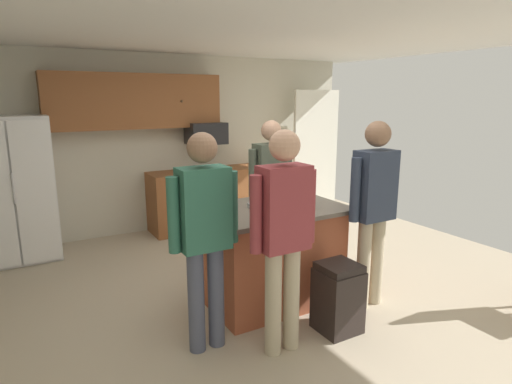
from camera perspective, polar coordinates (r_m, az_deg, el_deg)
The scene contains 21 objects.
floor at distance 4.47m, azimuth -0.33°, elevation -13.82°, with size 7.04×7.04×0.00m, color #B7A88E.
ceiling at distance 4.05m, azimuth -0.38°, elevation 21.30°, with size 7.04×7.04×0.00m, color white.
back_wall at distance 6.62m, azimuth -12.48°, elevation 6.33°, with size 6.40×0.10×2.60m, color beige.
french_door_window_panel at distance 7.50m, azimuth 7.94°, elevation 5.67°, with size 0.90×0.06×2.00m, color white.
cabinet_run_upper at distance 6.28m, azimuth -15.74°, elevation 11.56°, with size 2.40×0.38×0.75m.
cabinet_run_lower at distance 6.67m, azimuth -6.39°, elevation -0.82°, with size 1.80×0.63×0.90m.
refrigerator at distance 5.96m, azimuth -29.61°, elevation 0.28°, with size 0.90×0.76×1.77m.
microwave_over_range at distance 6.53m, azimuth -6.68°, elevation 7.78°, with size 0.56×0.40×0.32m, color black.
kitchen_island at distance 4.21m, azimuth 2.06°, elevation -8.28°, with size 1.37×0.95×0.96m.
person_elder_center at distance 3.23m, azimuth 3.67°, elevation -4.77°, with size 0.57×0.23×1.76m.
person_guest_left at distance 4.91m, azimuth 1.98°, elevation 1.03°, with size 0.57×0.23×1.73m.
person_guest_right at distance 4.12m, azimuth 15.43°, elevation -1.23°, with size 0.57×0.23×1.78m.
person_host_foreground at distance 3.29m, azimuth -6.90°, elevation -4.79°, with size 0.57×0.23×1.74m.
glass_dark_ale at distance 4.10m, azimuth -3.12°, elevation -0.98°, with size 0.06×0.06×0.13m.
mug_ceramic_white at distance 4.22m, azimuth 0.94°, elevation -0.84°, with size 0.13×0.08×0.09m.
tumbler_amber at distance 3.86m, azimuth 6.00°, elevation -1.89°, with size 0.07×0.07×0.13m.
glass_short_whisky at distance 4.04m, azimuth 7.36°, elevation -1.31°, with size 0.06×0.06×0.13m.
mug_blue_stoneware at distance 3.69m, azimuth 1.30°, elevation -2.77°, with size 0.12×0.08×0.10m.
glass_pilsner at distance 4.28m, azimuth 7.30°, elevation -0.27°, with size 0.06×0.06×0.16m.
serving_tray at distance 4.05m, azimuth 2.52°, elevation -1.80°, with size 0.44×0.30×0.04m.
trash_bin at distance 3.84m, azimuth 10.86°, elevation -13.65°, with size 0.34×0.34×0.61m.
Camera 1 is at (-1.97, -3.48, 1.98)m, focal length 30.02 mm.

